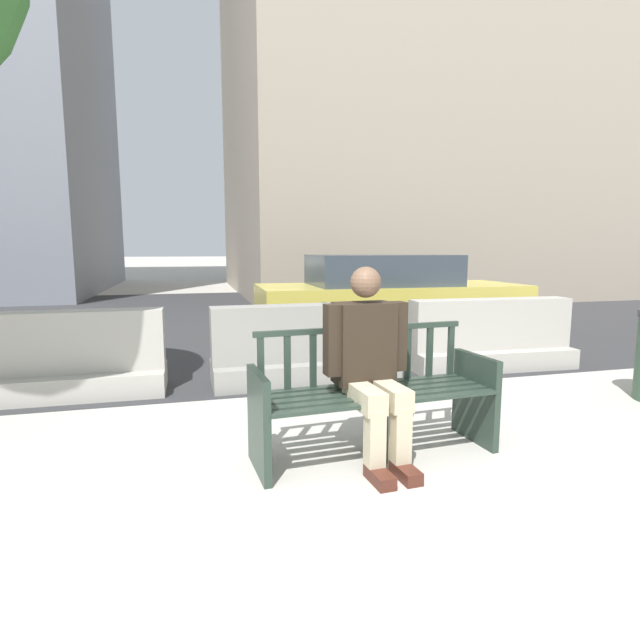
# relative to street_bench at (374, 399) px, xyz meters

# --- Properties ---
(ground_plane) EXTENTS (200.00, 200.00, 0.00)m
(ground_plane) POSITION_rel_street_bench_xyz_m (-0.71, -1.12, -0.40)
(ground_plane) COLOR #B7B2A8
(street_asphalt) EXTENTS (120.00, 12.00, 0.01)m
(street_asphalt) POSITION_rel_street_bench_xyz_m (-0.71, 7.58, -0.39)
(street_asphalt) COLOR #333335
(street_asphalt) RESTS_ON ground
(street_bench) EXTENTS (1.72, 0.64, 0.88)m
(street_bench) POSITION_rel_street_bench_xyz_m (0.00, 0.00, 0.00)
(street_bench) COLOR #28382D
(street_bench) RESTS_ON ground
(seated_person) EXTENTS (0.59, 0.74, 1.31)m
(seated_person) POSITION_rel_street_bench_xyz_m (-0.06, -0.06, 0.29)
(seated_person) COLOR #2D2319
(seated_person) RESTS_ON ground
(jersey_barrier_centre) EXTENTS (2.01, 0.72, 0.84)m
(jersey_barrier_centre) POSITION_rel_street_bench_xyz_m (-0.02, 2.03, -0.06)
(jersey_barrier_centre) COLOR gray
(jersey_barrier_centre) RESTS_ON ground
(jersey_barrier_left) EXTENTS (2.00, 0.69, 0.84)m
(jersey_barrier_left) POSITION_rel_street_bench_xyz_m (-2.48, 2.08, -0.06)
(jersey_barrier_left) COLOR #ADA89E
(jersey_barrier_left) RESTS_ON ground
(jersey_barrier_right) EXTENTS (2.03, 0.76, 0.84)m
(jersey_barrier_right) POSITION_rel_street_bench_xyz_m (2.29, 2.07, -0.06)
(jersey_barrier_right) COLOR #ADA89E
(jersey_barrier_right) RESTS_ON ground
(car_taxi_near) EXTENTS (4.61, 1.92, 1.34)m
(car_taxi_near) POSITION_rel_street_bench_xyz_m (2.13, 4.89, 0.28)
(car_taxi_near) COLOR #DBC64C
(car_taxi_near) RESTS_ON ground
(building_centre_right) EXTENTS (12.76, 10.36, 16.63)m
(building_centre_right) POSITION_rel_street_bench_xyz_m (6.75, 13.28, 7.92)
(building_centre_right) COLOR tan
(building_centre_right) RESTS_ON ground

